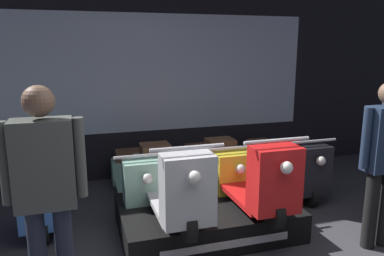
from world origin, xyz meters
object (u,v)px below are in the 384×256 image
scooter_display_right (245,173)px  scooter_backrow_2 (214,173)px  scooter_display_left (170,181)px  scooter_backrow_1 (136,181)px  person_right_browsing (384,155)px  person_left_browsing (45,183)px  scooter_backrow_0 (47,191)px  scooter_backrow_3 (283,166)px

scooter_display_right → scooter_backrow_2: 0.96m
scooter_display_right → scooter_backrow_2: size_ratio=1.00×
scooter_display_left → scooter_backrow_1: (-0.21, 0.91, -0.31)m
scooter_display_right → person_right_browsing: (1.08, -0.73, 0.31)m
person_right_browsing → scooter_display_left: bearing=158.9°
person_left_browsing → person_right_browsing: size_ratio=1.03×
scooter_display_left → person_left_browsing: 1.36m
scooter_display_left → scooter_backrow_2: bearing=48.3°
scooter_backrow_2 → person_right_browsing: (1.08, -1.65, 0.61)m
scooter_display_right → scooter_backrow_0: scooter_display_right is taller
scooter_display_left → scooter_backrow_2: size_ratio=1.00×
scooter_display_right → scooter_backrow_1: scooter_display_right is taller
scooter_display_right → scooter_backrow_1: bearing=138.2°
scooter_backrow_0 → scooter_backrow_2: size_ratio=1.00×
scooter_backrow_2 → scooter_backrow_1: bearing=180.0°
scooter_backrow_1 → scooter_backrow_3: 2.04m
scooter_display_left → scooter_backrow_0: 1.56m
scooter_display_right → scooter_backrow_3: size_ratio=1.00×
scooter_display_left → scooter_display_right: 0.81m
scooter_backrow_3 → scooter_backrow_0: bearing=180.0°
scooter_backrow_0 → person_left_browsing: person_left_browsing is taller
scooter_display_left → scooter_display_right: same height
scooter_backrow_0 → scooter_backrow_3: 3.07m
person_right_browsing → scooter_display_right: bearing=145.9°
scooter_backrow_0 → scooter_backrow_3: (3.07, 0.00, 0.00)m
scooter_display_left → scooter_backrow_2: (0.82, 0.91, -0.31)m
scooter_backrow_3 → person_right_browsing: (0.06, -1.65, 0.61)m
scooter_display_right → scooter_display_left: bearing=180.0°
scooter_backrow_1 → scooter_backrow_2: bearing=0.0°
scooter_display_right → person_right_browsing: person_right_browsing is taller
scooter_display_left → scooter_backrow_0: size_ratio=1.00×
person_right_browsing → scooter_backrow_1: bearing=142.0°
scooter_display_left → scooter_backrow_0: (-1.23, 0.91, -0.31)m
scooter_display_right → scooter_backrow_0: bearing=155.9°
scooter_backrow_3 → person_left_browsing: size_ratio=1.04×
scooter_backrow_2 → scooter_display_left: bearing=-131.7°
scooter_backrow_1 → scooter_backrow_2: size_ratio=1.00×
scooter_display_right → person_left_browsing: person_left_browsing is taller
scooter_backrow_0 → person_right_browsing: person_right_browsing is taller
scooter_backrow_0 → person_left_browsing: (0.14, -1.65, 0.67)m
scooter_display_left → scooter_display_right: size_ratio=1.00×
person_left_browsing → scooter_display_right: bearing=21.1°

